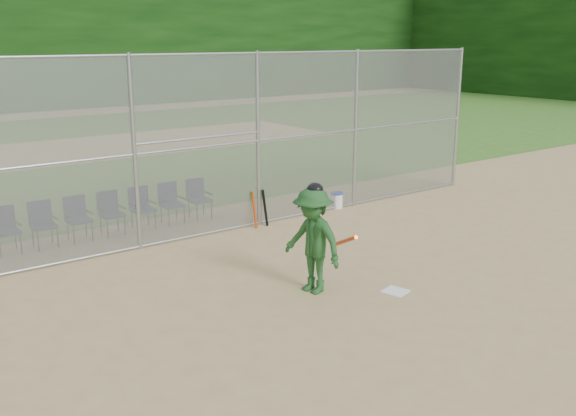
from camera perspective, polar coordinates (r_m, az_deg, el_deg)
ground at (r=10.91m, az=7.93°, el=-8.33°), size 100.00×100.00×0.00m
grass_strip at (r=26.42m, az=-20.54°, el=4.67°), size 100.00×100.00×0.00m
dirt_patch_far at (r=26.42m, az=-20.54°, el=4.68°), size 24.00×24.00×0.00m
backstop_fence at (r=14.19m, az=-6.06°, el=5.88°), size 16.09×0.09×4.00m
treeline at (r=28.03m, az=-22.81°, el=16.32°), size 81.00×60.00×11.00m
home_plate at (r=11.39m, az=9.50°, el=-7.31°), size 0.48×0.48×0.02m
batter_at_plate at (r=10.96m, az=2.22°, el=-2.86°), size 0.98×1.43×1.93m
water_cooler at (r=16.65m, az=4.35°, el=0.72°), size 0.32×0.32×0.41m
spare_bats at (r=14.93m, az=-2.53°, el=-0.06°), size 0.36×0.24×0.85m
chair_1 at (r=14.20m, az=-23.74°, el=-1.89°), size 0.54×0.52×0.96m
chair_2 at (r=14.37m, az=-20.88°, el=-1.42°), size 0.54×0.52×0.96m
chair_3 at (r=14.57m, az=-18.09°, el=-0.95°), size 0.54×0.52×0.96m
chair_4 at (r=14.81m, az=-15.38°, el=-0.49°), size 0.54×0.52×0.96m
chair_5 at (r=15.08m, az=-12.77°, el=-0.05°), size 0.54×0.52×0.96m
chair_6 at (r=15.38m, az=-10.25°, el=0.37°), size 0.54×0.52×0.96m
chair_7 at (r=15.71m, az=-7.83°, el=0.78°), size 0.54×0.52×0.96m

